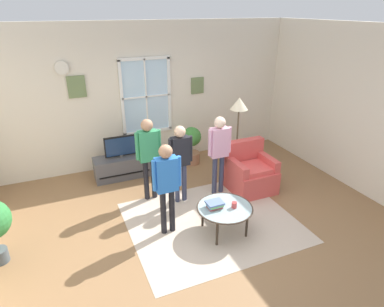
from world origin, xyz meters
The scene contains 17 objects.
ground_plane centered at (0.00, 0.00, -0.01)m, with size 6.85×5.83×0.02m, color olive.
back_wall centered at (0.00, 2.67, 1.43)m, with size 6.25×0.17×2.85m.
side_wall_right centered at (3.19, 0.00, 1.43)m, with size 0.12×5.23×2.85m.
area_rug centered at (0.27, 0.05, 0.00)m, with size 2.51×2.16×0.01m, color #C6B29E.
tv_stand centered at (-0.68, 2.09, 0.21)m, with size 1.06×0.43×0.43m.
television centered at (-0.68, 2.09, 0.65)m, with size 0.60×0.08×0.42m.
armchair centered at (1.35, 0.71, 0.33)m, with size 0.76×0.74×0.87m.
coffee_table centered at (0.33, -0.22, 0.40)m, with size 0.82×0.82×0.42m.
book_stack centered at (0.19, -0.17, 0.47)m, with size 0.24×0.20×0.10m.
cup centered at (0.45, -0.28, 0.46)m, with size 0.08×0.08×0.09m, color #BF3F3F.
remote_near_books centered at (0.31, -0.11, 0.43)m, with size 0.04×0.14×0.02m, color black.
person_black_shirt centered at (0.05, 0.82, 0.85)m, with size 0.41×0.19×1.36m.
person_blue_shirt centered at (-0.43, 0.09, 0.88)m, with size 0.42×0.19×1.40m.
person_pink_shirt centered at (0.76, 0.81, 0.89)m, with size 0.43×0.20×1.43m.
person_green_shirt centered at (-0.40, 1.11, 0.91)m, with size 0.44×0.20×1.45m.
potted_plant_by_window centered at (0.81, 2.13, 0.45)m, with size 0.40×0.40×0.80m.
floor_lamp centered at (1.36, 1.23, 1.33)m, with size 0.32×0.32×1.59m.
Camera 1 is at (-1.69, -3.74, 3.07)m, focal length 30.82 mm.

